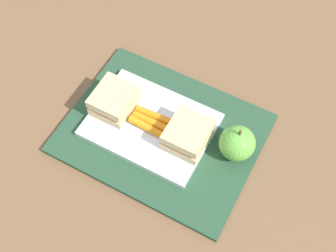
# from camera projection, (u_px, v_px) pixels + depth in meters

# --- Properties ---
(ground_plane) EXTENTS (2.40, 2.40, 0.00)m
(ground_plane) POSITION_uv_depth(u_px,v_px,m) (162.00, 135.00, 0.86)
(ground_plane) COLOR brown
(lunchbag_mat) EXTENTS (0.36, 0.28, 0.01)m
(lunchbag_mat) POSITION_uv_depth(u_px,v_px,m) (162.00, 133.00, 0.86)
(lunchbag_mat) COLOR #284C33
(lunchbag_mat) RESTS_ON ground_plane
(food_tray) EXTENTS (0.23, 0.17, 0.01)m
(food_tray) POSITION_uv_depth(u_px,v_px,m) (151.00, 125.00, 0.86)
(food_tray) COLOR white
(food_tray) RESTS_ON lunchbag_mat
(sandwich_half_left) EXTENTS (0.07, 0.08, 0.04)m
(sandwich_half_left) POSITION_uv_depth(u_px,v_px,m) (114.00, 100.00, 0.85)
(sandwich_half_left) COLOR #DBC189
(sandwich_half_left) RESTS_ON food_tray
(sandwich_half_right) EXTENTS (0.07, 0.08, 0.04)m
(sandwich_half_right) POSITION_uv_depth(u_px,v_px,m) (188.00, 135.00, 0.81)
(sandwich_half_right) COLOR #DBC189
(sandwich_half_right) RESTS_ON food_tray
(carrot_sticks_bundle) EXTENTS (0.08, 0.04, 0.02)m
(carrot_sticks_bundle) POSITION_uv_depth(u_px,v_px,m) (151.00, 121.00, 0.84)
(carrot_sticks_bundle) COLOR orange
(carrot_sticks_bundle) RESTS_ON food_tray
(apple) EXTENTS (0.07, 0.07, 0.08)m
(apple) POSITION_uv_depth(u_px,v_px,m) (237.00, 143.00, 0.80)
(apple) COLOR #66B742
(apple) RESTS_ON lunchbag_mat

